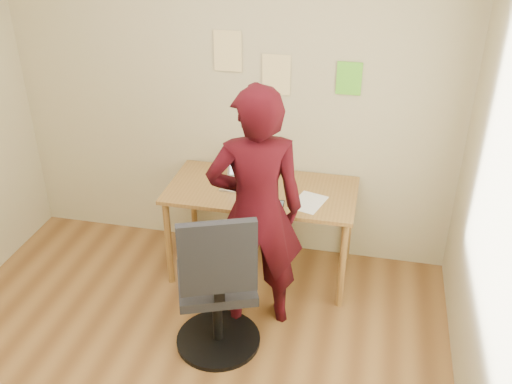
% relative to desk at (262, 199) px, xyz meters
% --- Properties ---
extents(room, '(3.58, 3.58, 2.78)m').
position_rel_desk_xyz_m(room, '(-0.33, -1.38, 0.70)').
color(room, brown).
rests_on(room, ground).
extents(desk, '(1.40, 0.70, 0.74)m').
position_rel_desk_xyz_m(desk, '(0.00, 0.00, 0.00)').
color(desk, olive).
rests_on(desk, ground).
extents(laptop, '(0.32, 0.29, 0.23)m').
position_rel_desk_xyz_m(laptop, '(-0.14, 0.05, 0.14)').
color(laptop, '#B7B7BE').
rests_on(laptop, desk).
extents(paper_sheet, '(0.27, 0.33, 0.00)m').
position_rel_desk_xyz_m(paper_sheet, '(0.37, -0.13, 0.09)').
color(paper_sheet, white).
rests_on(paper_sheet, desk).
extents(phone, '(0.07, 0.12, 0.01)m').
position_rel_desk_xyz_m(phone, '(0.17, -0.21, 0.09)').
color(phone, black).
rests_on(phone, desk).
extents(wall_note_left, '(0.21, 0.00, 0.30)m').
position_rel_desk_xyz_m(wall_note_left, '(-0.33, 0.36, 1.00)').
color(wall_note_left, '#F6DC93').
rests_on(wall_note_left, room).
extents(wall_note_mid, '(0.21, 0.00, 0.30)m').
position_rel_desk_xyz_m(wall_note_mid, '(0.03, 0.36, 0.85)').
color(wall_note_mid, '#F6DC93').
rests_on(wall_note_mid, room).
extents(wall_note_right, '(0.18, 0.00, 0.24)m').
position_rel_desk_xyz_m(wall_note_right, '(0.56, 0.36, 0.86)').
color(wall_note_right, '#66DA31').
rests_on(wall_note_right, room).
extents(office_chair, '(0.62, 0.63, 1.09)m').
position_rel_desk_xyz_m(office_chair, '(-0.09, -0.92, -0.19)').
color(office_chair, black).
rests_on(office_chair, ground).
extents(person, '(0.73, 0.59, 1.73)m').
position_rel_desk_xyz_m(person, '(0.08, -0.54, 0.21)').
color(person, black).
rests_on(person, ground).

